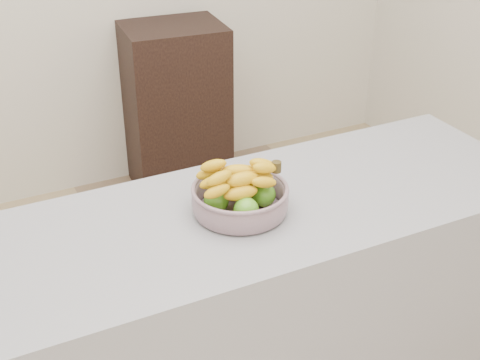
# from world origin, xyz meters

# --- Properties ---
(counter) EXTENTS (2.00, 0.60, 0.90)m
(counter) POSITION_xyz_m (0.00, 0.05, 0.45)
(counter) COLOR gray
(counter) RESTS_ON ground
(cabinet) EXTENTS (0.54, 0.45, 0.92)m
(cabinet) POSITION_xyz_m (0.56, 1.78, 0.46)
(cabinet) COLOR black
(cabinet) RESTS_ON ground
(fruit_bowl) EXTENTS (0.27, 0.27, 0.14)m
(fruit_bowl) POSITION_xyz_m (0.08, 0.05, 0.95)
(fruit_bowl) COLOR #8796A3
(fruit_bowl) RESTS_ON counter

